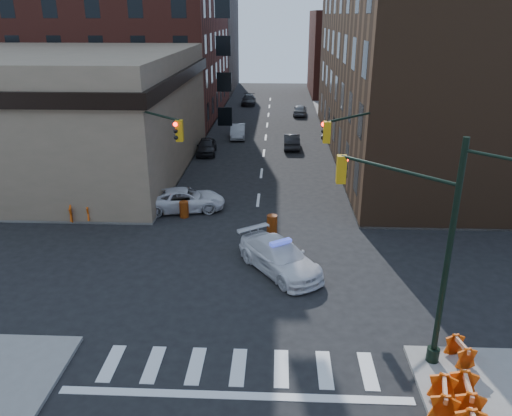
# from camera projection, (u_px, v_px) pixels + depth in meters

# --- Properties ---
(ground) EXTENTS (140.00, 140.00, 0.00)m
(ground) POSITION_uv_depth(u_px,v_px,m) (250.00, 273.00, 23.75)
(ground) COLOR black
(ground) RESTS_ON ground
(sidewalk_nw) EXTENTS (34.00, 54.50, 0.15)m
(sidewalk_nw) POSITION_uv_depth(u_px,v_px,m) (59.00, 125.00, 55.18)
(sidewalk_nw) COLOR gray
(sidewalk_nw) RESTS_ON ground
(sidewalk_ne) EXTENTS (34.00, 54.50, 0.15)m
(sidewalk_ne) POSITION_uv_depth(u_px,v_px,m) (482.00, 129.00, 53.23)
(sidewalk_ne) COLOR gray
(sidewalk_ne) RESTS_ON ground
(bank_building) EXTENTS (22.00, 22.00, 9.00)m
(bank_building) POSITION_uv_depth(u_px,v_px,m) (40.00, 112.00, 38.20)
(bank_building) COLOR #8B735B
(bank_building) RESTS_ON ground
(apartment_block) EXTENTS (25.00, 25.00, 24.00)m
(apartment_block) POSITION_uv_depth(u_px,v_px,m) (109.00, 9.00, 57.41)
(apartment_block) COLOR #5C251D
(apartment_block) RESTS_ON ground
(commercial_row_ne) EXTENTS (14.00, 34.00, 14.00)m
(commercial_row_ne) POSITION_uv_depth(u_px,v_px,m) (420.00, 72.00, 41.60)
(commercial_row_ne) COLOR #452C1B
(commercial_row_ne) RESTS_ON ground
(filler_nw) EXTENTS (20.00, 18.00, 16.00)m
(filler_nw) POSITION_uv_depth(u_px,v_px,m) (171.00, 38.00, 79.23)
(filler_nw) COLOR brown
(filler_nw) RESTS_ON ground
(filler_ne) EXTENTS (16.00, 16.00, 12.00)m
(filler_ne) POSITION_uv_depth(u_px,v_px,m) (364.00, 53.00, 74.96)
(filler_ne) COLOR #5C251D
(filler_ne) RESTS_ON ground
(signal_pole_se) EXTENTS (5.40, 5.27, 8.00)m
(signal_pole_se) POSITION_uv_depth(u_px,v_px,m) (419.00, 235.00, 16.68)
(signal_pole_se) COLOR black
(signal_pole_se) RESTS_ON sidewalk_se
(signal_pole_nw) EXTENTS (3.58, 3.67, 8.00)m
(signal_pole_nw) POSITION_uv_depth(u_px,v_px,m) (149.00, 154.00, 27.39)
(signal_pole_nw) COLOR black
(signal_pole_nw) RESTS_ON sidewalk_nw
(signal_pole_ne) EXTENTS (3.67, 3.58, 8.00)m
(signal_pole_ne) POSITION_uv_depth(u_px,v_px,m) (363.00, 157.00, 26.91)
(signal_pole_ne) COLOR black
(signal_pole_ne) RESTS_ON sidewalk_ne
(tree_ne_near) EXTENTS (3.00, 3.00, 4.85)m
(tree_ne_near) POSITION_uv_depth(u_px,v_px,m) (346.00, 106.00, 46.37)
(tree_ne_near) COLOR black
(tree_ne_near) RESTS_ON sidewalk_ne
(tree_ne_far) EXTENTS (3.00, 3.00, 4.85)m
(tree_ne_far) POSITION_uv_depth(u_px,v_px,m) (337.00, 94.00, 53.81)
(tree_ne_far) COLOR black
(tree_ne_far) RESTS_ON sidewalk_ne
(police_car) EXTENTS (4.63, 5.40, 1.49)m
(police_car) POSITION_uv_depth(u_px,v_px,m) (280.00, 257.00, 23.69)
(police_car) COLOR white
(police_car) RESTS_ON ground
(pickup) EXTENTS (5.37, 3.25, 1.39)m
(pickup) POSITION_uv_depth(u_px,v_px,m) (185.00, 200.00, 31.14)
(pickup) COLOR white
(pickup) RESTS_ON ground
(parked_car_wnear) EXTENTS (1.87, 4.11, 1.37)m
(parked_car_wnear) POSITION_uv_depth(u_px,v_px,m) (207.00, 146.00, 43.80)
(parked_car_wnear) COLOR black
(parked_car_wnear) RESTS_ON ground
(parked_car_wfar) EXTENTS (1.60, 4.09, 1.33)m
(parked_car_wfar) POSITION_uv_depth(u_px,v_px,m) (238.00, 131.00, 49.42)
(parked_car_wfar) COLOR #979AA0
(parked_car_wfar) RESTS_ON ground
(parked_car_wdeep) EXTENTS (1.86, 4.48, 1.30)m
(parked_car_wdeep) POSITION_uv_depth(u_px,v_px,m) (249.00, 100.00, 67.53)
(parked_car_wdeep) COLOR black
(parked_car_wdeep) RESTS_ON ground
(parked_car_enear) EXTENTS (1.42, 4.05, 1.33)m
(parked_car_enear) POSITION_uv_depth(u_px,v_px,m) (292.00, 141.00, 45.68)
(parked_car_enear) COLOR black
(parked_car_enear) RESTS_ON ground
(parked_car_efar) EXTENTS (1.86, 3.99, 1.32)m
(parked_car_efar) POSITION_uv_depth(u_px,v_px,m) (300.00, 110.00, 60.54)
(parked_car_efar) COLOR gray
(parked_car_efar) RESTS_ON ground
(pedestrian_a) EXTENTS (0.78, 0.57, 2.00)m
(pedestrian_a) POSITION_uv_depth(u_px,v_px,m) (143.00, 195.00, 30.66)
(pedestrian_a) COLOR black
(pedestrian_a) RESTS_ON sidewalk_nw
(pedestrian_b) EXTENTS (0.91, 0.81, 1.55)m
(pedestrian_b) POSITION_uv_depth(u_px,v_px,m) (127.00, 190.00, 32.15)
(pedestrian_b) COLOR black
(pedestrian_b) RESTS_ON sidewalk_nw
(pedestrian_c) EXTENTS (0.98, 1.13, 1.82)m
(pedestrian_c) POSITION_uv_depth(u_px,v_px,m) (75.00, 199.00, 30.15)
(pedestrian_c) COLOR #212831
(pedestrian_c) RESTS_ON sidewalk_nw
(barrel_road) EXTENTS (0.72, 0.72, 1.05)m
(barrel_road) POSITION_uv_depth(u_px,v_px,m) (272.00, 224.00, 27.96)
(barrel_road) COLOR #D04109
(barrel_road) RESTS_ON ground
(barrel_bank) EXTENTS (0.70, 0.70, 0.98)m
(barrel_bank) POSITION_uv_depth(u_px,v_px,m) (184.00, 209.00, 30.14)
(barrel_bank) COLOR #CE5809
(barrel_bank) RESTS_ON ground
(barricade_se_a) EXTENTS (0.73, 1.15, 0.80)m
(barricade_se_a) POSITION_uv_depth(u_px,v_px,m) (460.00, 352.00, 17.35)
(barricade_se_a) COLOR #C76009
(barricade_se_a) RESTS_ON sidewalk_se
(barricade_se_b) EXTENTS (0.86, 1.42, 1.00)m
(barricade_se_b) POSITION_uv_depth(u_px,v_px,m) (466.00, 396.00, 15.20)
(barricade_se_b) COLOR #CC6209
(barricade_se_b) RESTS_ON sidewalk_se
(barricade_se_c) EXTENTS (0.94, 1.40, 0.96)m
(barricade_se_c) POSITION_uv_depth(u_px,v_px,m) (443.00, 398.00, 15.13)
(barricade_se_c) COLOR #E9530A
(barricade_se_c) RESTS_ON sidewalk_se
(barricade_nw_a) EXTENTS (1.20, 0.76, 0.84)m
(barricade_nw_a) POSITION_uv_depth(u_px,v_px,m) (116.00, 208.00, 30.17)
(barricade_nw_a) COLOR #CF4309
(barricade_nw_a) RESTS_ON sidewalk_nw
(barricade_nw_b) EXTENTS (1.40, 0.86, 0.99)m
(barricade_nw_b) POSITION_uv_depth(u_px,v_px,m) (81.00, 213.00, 29.26)
(barricade_nw_b) COLOR red
(barricade_nw_b) RESTS_ON sidewalk_nw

